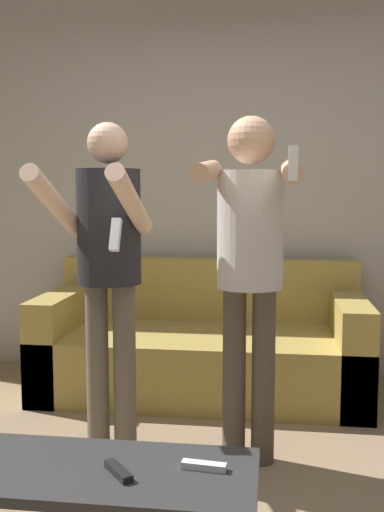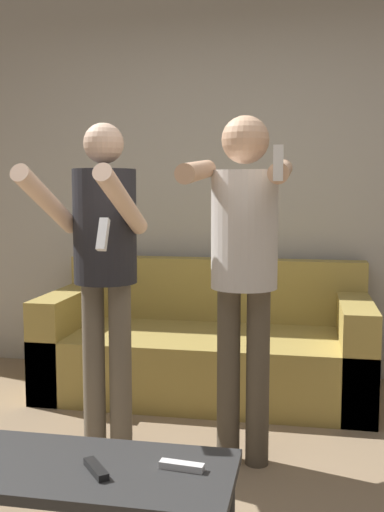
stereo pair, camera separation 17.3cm
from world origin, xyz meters
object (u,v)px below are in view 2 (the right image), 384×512
Objects in this scene: person_standing_left at (104,253)px; person_standing_right at (244,250)px; couch at (207,349)px; remote_near at (96,469)px; coffee_table at (75,476)px; remote_far at (182,466)px.

person_standing_right reaches higher than person_standing_left.
person_standing_left is at bearing -108.14° from couch.
person_standing_right is at bearing 67.96° from remote_near.
couch is 1.89× the size of coffee_table.
coffee_table is (-0.14, -1.93, 0.07)m from couch.
remote_near and remote_far have the same top height.
person_standing_left is at bearing -179.82° from person_standing_right.
remote_near is (-0.38, -0.95, -0.63)m from person_standing_right.
coffee_table is 7.81× the size of remote_near.
person_standing_left is at bearing 107.04° from remote_near.
couch is 1.94m from coffee_table.
couch is 1.25× the size of person_standing_right.
person_standing_left reaches higher than remote_far.
coffee_table is at bearing -94.04° from couch.
remote_far is (-0.11, -0.87, -0.63)m from person_standing_right.
person_standing_right is (0.67, 0.00, 0.02)m from person_standing_left.
remote_near is at bearing -72.96° from person_standing_left.
person_standing_left is 0.99× the size of person_standing_right.
remote_near is 0.28m from remote_far.
couch is 1.97m from remote_near.
remote_near is (-0.05, -1.97, 0.12)m from couch.
remote_far is at bearing -83.24° from couch.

